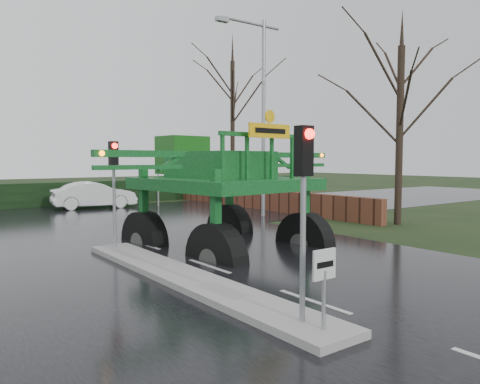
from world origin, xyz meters
TOP-DOWN VIEW (x-y plane):
  - ground at (0.00, 0.00)m, footprint 140.00×140.00m
  - road_main at (0.00, 10.00)m, footprint 14.00×80.00m
  - road_cross at (0.00, 16.00)m, footprint 80.00×12.00m
  - median_island at (-1.30, 3.00)m, footprint 1.20×10.00m
  - hedge_row at (0.00, 24.00)m, footprint 44.00×0.90m
  - brick_wall at (10.50, 16.00)m, footprint 0.40×20.00m
  - keep_left_sign at (-1.30, -1.50)m, footprint 0.50×0.07m
  - traffic_signal_near at (-1.30, -1.01)m, footprint 0.26×0.33m
  - traffic_signal_mid at (-1.30, 7.49)m, footprint 0.26×0.33m
  - traffic_signal_far at (6.50, 20.01)m, footprint 0.26×0.33m
  - street_light_right at (8.19, 12.00)m, footprint 3.85×0.30m
  - tree_right_near at (11.50, 6.00)m, footprint 5.60×5.60m
  - tree_right_far at (13.00, 21.00)m, footprint 7.00×7.00m
  - crop_sprayer at (0.57, 4.80)m, footprint 10.00×6.68m
  - white_sedan at (2.77, 21.06)m, footprint 5.02×2.29m

SIDE VIEW (x-z plane):
  - ground at x=0.00m, z-range 0.00..0.00m
  - white_sedan at x=2.77m, z-range -0.80..0.80m
  - road_main at x=0.00m, z-range -0.01..0.01m
  - road_cross at x=0.00m, z-range 0.00..0.02m
  - median_island at x=-1.30m, z-range 0.01..0.17m
  - brick_wall at x=10.50m, z-range 0.00..1.20m
  - hedge_row at x=0.00m, z-range 0.00..1.50m
  - keep_left_sign at x=-1.30m, z-range 0.38..1.73m
  - traffic_signal_near at x=-1.30m, z-range 0.83..4.35m
  - traffic_signal_mid at x=-1.30m, z-range 0.83..4.35m
  - traffic_signal_far at x=6.50m, z-range 0.83..4.35m
  - crop_sprayer at x=0.57m, z-range -0.15..5.46m
  - tree_right_near at x=11.50m, z-range 0.38..10.02m
  - street_light_right at x=8.19m, z-range 0.99..10.99m
  - tree_right_far at x=13.00m, z-range 0.47..12.52m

